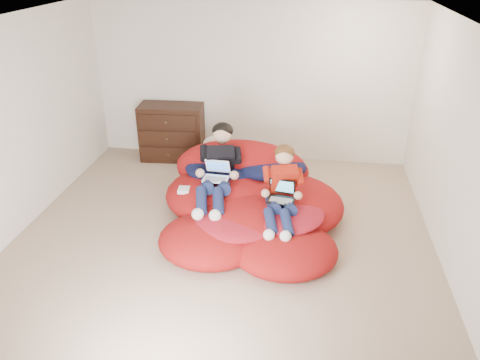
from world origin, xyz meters
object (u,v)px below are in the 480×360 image
object	(u,v)px
dresser	(172,132)
beanbag_pile	(250,202)
laptop_black	(282,194)
older_boy	(218,164)
laptop_white	(217,173)
younger_boy	(282,186)

from	to	relation	value
dresser	beanbag_pile	distance (m)	2.32
laptop_black	older_boy	bearing A→B (deg)	154.07
older_boy	laptop_white	size ratio (longest dim) A/B	3.93
dresser	younger_boy	world-z (taller)	younger_boy
older_boy	laptop_black	bearing A→B (deg)	-25.93
laptop_black	younger_boy	bearing A→B (deg)	90.00
dresser	beanbag_pile	xyz separation A→B (m)	(1.51, -1.76, -0.20)
older_boy	laptop_white	xyz separation A→B (m)	(0.00, -0.11, -0.07)
beanbag_pile	laptop_white	distance (m)	0.57
dresser	younger_boy	bearing A→B (deg)	-46.46
older_boy	younger_boy	world-z (taller)	older_boy
beanbag_pile	laptop_white	xyz separation A→B (m)	(-0.42, -0.02, 0.39)
dresser	older_boy	world-z (taller)	older_boy
beanbag_pile	older_boy	world-z (taller)	older_boy
dresser	older_boy	size ratio (longest dim) A/B	0.80
beanbag_pile	laptop_white	size ratio (longest dim) A/B	7.27
younger_boy	beanbag_pile	bearing A→B (deg)	147.09
dresser	laptop_white	world-z (taller)	dresser
younger_boy	laptop_black	size ratio (longest dim) A/B	3.10
dresser	beanbag_pile	bearing A→B (deg)	-49.32
dresser	laptop_black	size ratio (longest dim) A/B	3.08
laptop_black	dresser	bearing A→B (deg)	132.88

